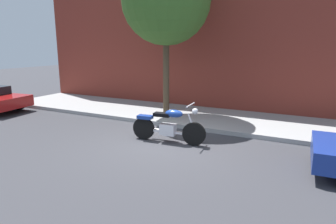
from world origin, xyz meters
TOP-DOWN VIEW (x-y plane):
  - ground_plane at (0.00, 0.00)m, footprint 60.00×60.00m
  - sidewalk at (0.00, 3.34)m, footprint 18.22×3.20m
  - building_facade at (0.00, 5.19)m, footprint 18.22×0.50m
  - motorcycle at (0.06, 0.29)m, footprint 2.22×0.70m
  - street_tree at (-1.30, 2.78)m, footprint 3.17×3.17m

SIDE VIEW (x-z plane):
  - ground_plane at x=0.00m, z-range 0.00..0.00m
  - sidewalk at x=0.00m, z-range 0.00..0.14m
  - motorcycle at x=0.06m, z-range -0.10..1.06m
  - building_facade at x=0.00m, z-range 0.00..7.95m
  - street_tree at x=-1.30m, z-range 1.35..7.24m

